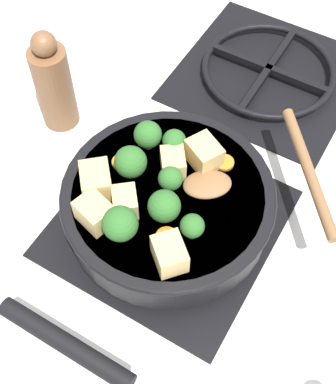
% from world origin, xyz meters
% --- Properties ---
extents(ground_plane, '(2.40, 2.40, 0.00)m').
position_xyz_m(ground_plane, '(0.00, 0.00, 0.00)').
color(ground_plane, silver).
extents(front_burner_grate, '(0.31, 0.31, 0.03)m').
position_xyz_m(front_burner_grate, '(0.00, 0.00, 0.01)').
color(front_burner_grate, black).
rests_on(front_burner_grate, ground_plane).
extents(rear_burner_grate, '(0.31, 0.31, 0.03)m').
position_xyz_m(rear_burner_grate, '(0.00, 0.36, 0.01)').
color(rear_burner_grate, black).
rests_on(rear_burner_grate, ground_plane).
extents(skillet_pan, '(0.30, 0.40, 0.06)m').
position_xyz_m(skillet_pan, '(-0.00, -0.00, 0.06)').
color(skillet_pan, black).
rests_on(skillet_pan, front_burner_grate).
extents(wooden_spoon, '(0.23, 0.22, 0.02)m').
position_xyz_m(wooden_spoon, '(0.11, 0.09, 0.09)').
color(wooden_spoon, brown).
rests_on(wooden_spoon, skillet_pan).
extents(tofu_cube_center_large, '(0.05, 0.05, 0.03)m').
position_xyz_m(tofu_cube_center_large, '(-0.04, -0.05, 0.10)').
color(tofu_cube_center_large, '#DBB770').
rests_on(tofu_cube_center_large, skillet_pan).
extents(tofu_cube_near_handle, '(0.05, 0.05, 0.03)m').
position_xyz_m(tofu_cube_near_handle, '(-0.01, 0.04, 0.10)').
color(tofu_cube_near_handle, '#DBB770').
rests_on(tofu_cube_near_handle, skillet_pan).
extents(tofu_cube_east_chunk, '(0.06, 0.06, 0.04)m').
position_xyz_m(tofu_cube_east_chunk, '(0.05, -0.09, 0.11)').
color(tofu_cube_east_chunk, '#DBB770').
rests_on(tofu_cube_east_chunk, skillet_pan).
extents(tofu_cube_west_chunk, '(0.06, 0.06, 0.04)m').
position_xyz_m(tofu_cube_west_chunk, '(-0.09, -0.05, 0.11)').
color(tofu_cube_west_chunk, '#DBB770').
rests_on(tofu_cube_west_chunk, skillet_pan).
extents(tofu_cube_back_piece, '(0.06, 0.06, 0.04)m').
position_xyz_m(tofu_cube_back_piece, '(0.02, 0.07, 0.11)').
color(tofu_cube_back_piece, '#DBB770').
rests_on(tofu_cube_back_piece, skillet_pan).
extents(tofu_cube_front_piece, '(0.05, 0.05, 0.04)m').
position_xyz_m(tofu_cube_front_piece, '(-0.06, -0.09, 0.11)').
color(tofu_cube_front_piece, '#DBB770').
rests_on(tofu_cube_front_piece, skillet_pan).
extents(broccoli_floret_near_spoon, '(0.03, 0.03, 0.04)m').
position_xyz_m(broccoli_floret_near_spoon, '(0.06, -0.04, 0.11)').
color(broccoli_floret_near_spoon, '#709956').
rests_on(broccoli_floret_near_spoon, skillet_pan).
extents(broccoli_floret_center_top, '(0.04, 0.04, 0.05)m').
position_xyz_m(broccoli_floret_center_top, '(-0.07, 0.05, 0.11)').
color(broccoli_floret_center_top, '#709956').
rests_on(broccoli_floret_center_top, skillet_pan).
extents(broccoli_floret_east_rim, '(0.03, 0.03, 0.04)m').
position_xyz_m(broccoli_floret_east_rim, '(-0.00, 0.01, 0.11)').
color(broccoli_floret_east_rim, '#709956').
rests_on(broccoli_floret_east_rim, skillet_pan).
extents(broccoli_floret_west_rim, '(0.05, 0.05, 0.05)m').
position_xyz_m(broccoli_floret_west_rim, '(-0.06, 0.00, 0.12)').
color(broccoli_floret_west_rim, '#709956').
rests_on(broccoli_floret_west_rim, skillet_pan).
extents(broccoli_floret_north_edge, '(0.04, 0.04, 0.05)m').
position_xyz_m(broccoli_floret_north_edge, '(0.02, -0.04, 0.12)').
color(broccoli_floret_north_edge, '#709956').
rests_on(broccoli_floret_north_edge, skillet_pan).
extents(broccoli_floret_south_cluster, '(0.05, 0.05, 0.05)m').
position_xyz_m(broccoli_floret_south_cluster, '(-0.02, -0.09, 0.12)').
color(broccoli_floret_south_cluster, '#709956').
rests_on(broccoli_floret_south_cluster, skillet_pan).
extents(broccoli_floret_mid_floret, '(0.03, 0.03, 0.04)m').
position_xyz_m(broccoli_floret_mid_floret, '(-0.03, 0.06, 0.11)').
color(broccoli_floret_mid_floret, '#709956').
rests_on(broccoli_floret_mid_floret, skillet_pan).
extents(carrot_slice_orange_thin, '(0.03, 0.03, 0.01)m').
position_xyz_m(carrot_slice_orange_thin, '(0.04, 0.08, 0.09)').
color(carrot_slice_orange_thin, orange).
rests_on(carrot_slice_orange_thin, skillet_pan).
extents(carrot_slice_near_center, '(0.03, 0.03, 0.01)m').
position_xyz_m(carrot_slice_near_center, '(0.03, -0.06, 0.09)').
color(carrot_slice_near_center, orange).
rests_on(carrot_slice_near_center, skillet_pan).
extents(carrot_slice_edge_slice, '(0.03, 0.03, 0.01)m').
position_xyz_m(carrot_slice_edge_slice, '(-0.08, 0.01, 0.09)').
color(carrot_slice_edge_slice, orange).
rests_on(carrot_slice_edge_slice, skillet_pan).
extents(pepper_mill, '(0.06, 0.06, 0.19)m').
position_xyz_m(pepper_mill, '(-0.26, 0.09, 0.08)').
color(pepper_mill, brown).
rests_on(pepper_mill, ground_plane).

